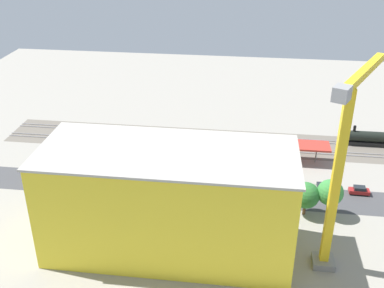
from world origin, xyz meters
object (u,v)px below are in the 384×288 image
Objects in this scene: locomotive at (380,139)px; parked_car_5 at (211,181)px; street_tree_3 at (330,193)px; platform_canopy_near at (205,140)px; box_truck_1 at (113,188)px; street_tree_0 at (84,174)px; parked_car_2 at (322,188)px; box_truck_0 at (154,190)px; street_tree_2 at (163,181)px; tower_crane at (341,164)px; traffic_light at (230,189)px; parked_car_4 at (251,183)px; parked_car_3 at (287,186)px; street_tree_1 at (306,195)px; parked_car_1 at (359,191)px; construction_building at (168,202)px.

locomotive reaches higher than parked_car_5.
street_tree_3 is (-23.46, 8.39, 4.27)m from parked_car_5.
platform_canopy_near is 6.93× the size of box_truck_1.
parked_car_2 is at bearing -170.15° from street_tree_0.
street_tree_3 reaches higher than locomotive.
locomotive is at bearing -149.29° from box_truck_0.
tower_crane is at bearing 155.03° from street_tree_2.
street_tree_3 reaches higher than traffic_light.
traffic_light is (-13.37, 0.14, -0.55)m from street_tree_2.
locomotive is 3.67× the size of parked_car_4.
street_tree_1 is (-2.74, 8.69, 3.47)m from parked_car_3.
street_tree_3 is (-32.40, 0.48, 0.33)m from street_tree_2.
traffic_light is at bearing 16.86° from parked_car_1.
traffic_light is at bearing 177.88° from box_truck_1.
platform_canopy_near is 44.45m from locomotive.
construction_building reaches higher than parked_car_4.
platform_canopy_near is 13.83× the size of parked_car_5.
platform_canopy_near is at bearing -34.27° from parked_car_3.
street_tree_2 reaches higher than box_truck_1.
box_truck_1 is at bearing -2.36° from street_tree_1.
parked_car_1 is 30.07m from tower_crane.
locomotive is 36.54m from street_tree_3.
street_tree_0 is (65.49, 32.26, 3.79)m from locomotive.
locomotive is at bearing -125.40° from parked_car_2.
traffic_light is at bearing 179.40° from street_tree_2.
parked_car_5 is (8.51, 0.24, 0.07)m from parked_car_4.
construction_building is 5.99× the size of street_tree_1.
construction_building is 4.77× the size of box_truck_0.
tower_crane is at bearing 163.68° from street_tree_0.
platform_canopy_near is 30.97m from street_tree_0.
parked_car_2 is (16.93, 23.83, -0.94)m from locomotive.
box_truck_1 is 1.22× the size of street_tree_1.
street_tree_0 reaches higher than box_truck_1.
street_tree_1 is 0.90× the size of street_tree_3.
locomotive reaches higher than parked_car_4.
traffic_light is at bearing -39.46° from tower_crane.
parked_car_5 is 0.50× the size of street_tree_0.
street_tree_1 is (21.37, 32.58, 2.51)m from locomotive.
parked_car_5 is at bearing -24.73° from street_tree_1.
construction_building is at bearing 134.58° from box_truck_1.
locomotive is 3.88× the size of parked_car_5.
parked_car_1 is at bearing -170.89° from box_truck_0.
platform_canopy_near is 8.43× the size of street_tree_1.
platform_canopy_near is 12.66× the size of parked_car_3.
box_truck_1 is at bearing -1.63° from street_tree_3.
platform_canopy_near is 29.24m from parked_car_2.
parked_car_4 is 20.85m from box_truck_0.
parked_car_1 is 43.23m from construction_building.
platform_canopy_near is at bearing -39.10° from street_tree_3.
box_truck_0 is (34.54, 6.75, 0.92)m from parked_car_2.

